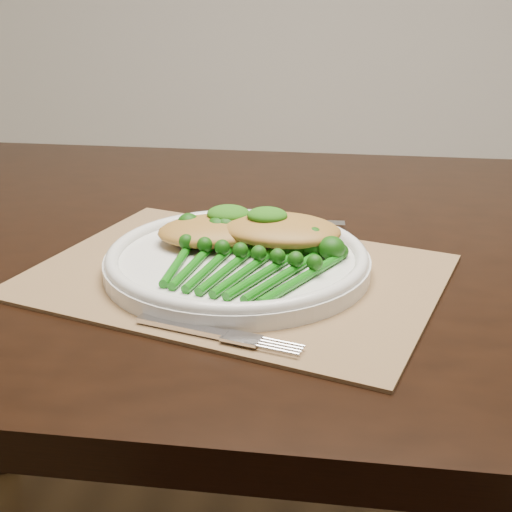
# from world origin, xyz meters

# --- Properties ---
(dining_table) EXTENTS (1.62, 0.93, 0.75)m
(dining_table) POSITION_xyz_m (0.00, 0.06, 0.38)
(dining_table) COLOR black
(dining_table) RESTS_ON ground
(placemat) EXTENTS (0.52, 0.44, 0.00)m
(placemat) POSITION_xyz_m (-0.10, -0.08, 0.75)
(placemat) COLOR olive
(placemat) RESTS_ON dining_table
(dinner_plate) EXTENTS (0.30, 0.30, 0.03)m
(dinner_plate) POSITION_xyz_m (-0.10, -0.07, 0.77)
(dinner_plate) COLOR silver
(dinner_plate) RESTS_ON placemat
(knife) EXTENTS (0.20, 0.02, 0.01)m
(knife) POSITION_xyz_m (-0.10, 0.09, 0.76)
(knife) COLOR silver
(knife) RESTS_ON placemat
(fork) EXTENTS (0.17, 0.06, 0.01)m
(fork) POSITION_xyz_m (-0.09, -0.23, 0.76)
(fork) COLOR silver
(fork) RESTS_ON placemat
(chicken_fillet_left) EXTENTS (0.16, 0.14, 0.03)m
(chicken_fillet_left) POSITION_xyz_m (-0.13, -0.02, 0.79)
(chicken_fillet_left) COLOR #AF7D32
(chicken_fillet_left) RESTS_ON dinner_plate
(chicken_fillet_right) EXTENTS (0.16, 0.12, 0.03)m
(chicken_fillet_right) POSITION_xyz_m (-0.06, -0.03, 0.79)
(chicken_fillet_right) COLOR #AF7D32
(chicken_fillet_right) RESTS_ON dinner_plate
(pesto_dollop_left) EXTENTS (0.05, 0.04, 0.02)m
(pesto_dollop_left) POSITION_xyz_m (-0.12, -0.01, 0.80)
(pesto_dollop_left) COLOR #164F0B
(pesto_dollop_left) RESTS_ON chicken_fillet_left
(pesto_dollop_right) EXTENTS (0.05, 0.04, 0.02)m
(pesto_dollop_right) POSITION_xyz_m (-0.07, -0.03, 0.81)
(pesto_dollop_right) COLOR #164F0B
(pesto_dollop_right) RESTS_ON chicken_fillet_right
(broccolini_bundle) EXTENTS (0.21, 0.22, 0.04)m
(broccolini_bundle) POSITION_xyz_m (-0.09, -0.11, 0.78)
(broccolini_bundle) COLOR #0F5E0C
(broccolini_bundle) RESTS_ON dinner_plate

